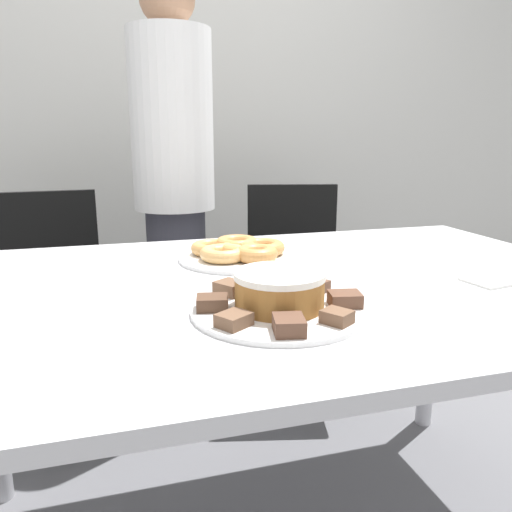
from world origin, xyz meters
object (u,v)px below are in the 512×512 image
Objects in this scene: plate_donuts at (240,258)px; office_chair_right at (294,297)px; frosted_cake at (279,290)px; napkin at (491,281)px; plate_cake at (279,310)px; person_standing at (174,190)px; office_chair_left at (51,319)px.

office_chair_right is at bearing 58.23° from plate_donuts.
plate_donuts is at bearing 85.88° from frosted_cake.
napkin is at bearing -36.25° from plate_donuts.
plate_cake is 0.53m from napkin.
frosted_cake reaches higher than napkin.
person_standing is 0.69m from office_chair_right.
office_chair_right is at bearing 67.91° from frosted_cake.
plate_cake is at bearing -94.12° from plate_donuts.
plate_cake is 1.95× the size of frosted_cake.
person_standing is 13.32× the size of napkin.
plate_cake is 1.03× the size of plate_donuts.
office_chair_right is 1.09m from napkin.
person_standing reaches higher than frosted_cake.
plate_cake is 0.04m from frosted_cake.
frosted_cake is (0.54, -1.09, 0.40)m from office_chair_left.
napkin is (0.53, 0.06, -0.04)m from frosted_cake.
office_chair_left is 2.75× the size of plate_donuts.
person_standing is 0.68m from office_chair_left.
frosted_cake is at bearing -173.99° from napkin.
plate_cake is at bearing -87.08° from person_standing.
office_chair_left is 7.09× the size of napkin.
office_chair_right reaches higher than plate_donuts.
plate_cake reaches higher than napkin.
person_standing reaches higher than napkin.
office_chair_left is 2.68× the size of plate_cake.
office_chair_left is at bearing 130.87° from plate_donuts.
person_standing is 1.21m from napkin.
office_chair_left reaches higher than plate_cake.
napkin is at bearing -47.85° from office_chair_left.
frosted_cake is at bearing -98.43° from office_chair_right.
office_chair_left is (-0.49, -0.02, -0.47)m from person_standing.
office_chair_left is 5.23× the size of frosted_cake.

